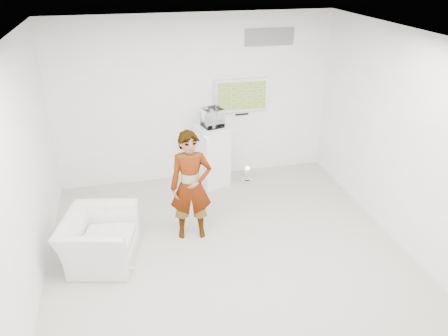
% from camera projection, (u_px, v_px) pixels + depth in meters
% --- Properties ---
extents(room, '(5.01, 5.01, 3.00)m').
position_uv_depth(room, '(228.00, 157.00, 5.62)').
color(room, '#ACA79E').
rests_on(room, ground).
extents(tv, '(1.00, 0.08, 0.60)m').
position_uv_depth(tv, '(241.00, 95.00, 7.91)').
color(tv, silver).
rests_on(tv, room).
extents(logo_decal, '(0.90, 0.02, 0.30)m').
position_uv_depth(logo_decal, '(269.00, 37.00, 7.61)').
color(logo_decal, slate).
rests_on(logo_decal, room).
extents(person, '(0.65, 0.47, 1.67)m').
position_uv_depth(person, '(191.00, 186.00, 6.30)').
color(person, white).
rests_on(person, room).
extents(armchair, '(1.15, 1.25, 0.69)m').
position_uv_depth(armchair, '(99.00, 239.00, 5.98)').
color(armchair, white).
rests_on(armchair, room).
extents(pedestal, '(0.68, 0.68, 1.13)m').
position_uv_depth(pedestal, '(213.00, 155.00, 7.93)').
color(pedestal, white).
rests_on(pedestal, room).
extents(floor_uplight, '(0.24, 0.24, 0.31)m').
position_uv_depth(floor_uplight, '(247.00, 175.00, 8.13)').
color(floor_uplight, white).
rests_on(floor_uplight, room).
extents(vitrine, '(0.39, 0.39, 0.33)m').
position_uv_depth(vitrine, '(212.00, 118.00, 7.60)').
color(vitrine, white).
rests_on(vitrine, pedestal).
extents(console, '(0.05, 0.16, 0.21)m').
position_uv_depth(console, '(212.00, 121.00, 7.63)').
color(console, white).
rests_on(console, pedestal).
extents(wii_remote, '(0.07, 0.14, 0.03)m').
position_uv_depth(wii_remote, '(206.00, 139.00, 6.17)').
color(wii_remote, white).
rests_on(wii_remote, person).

